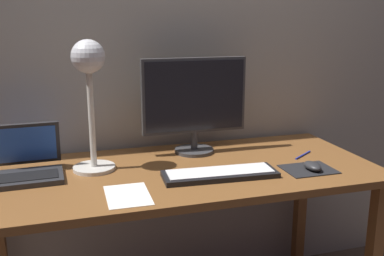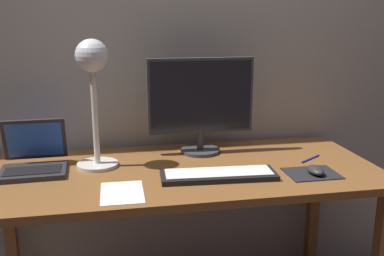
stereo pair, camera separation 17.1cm
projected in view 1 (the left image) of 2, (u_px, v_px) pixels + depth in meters
back_wall at (156, 25)px, 2.03m from camera, size 4.80×0.06×2.60m
desk at (180, 187)px, 1.81m from camera, size 1.60×0.70×0.74m
monitor at (194, 101)px, 1.96m from camera, size 0.47×0.18×0.43m
keyboard_main at (220, 174)px, 1.70m from camera, size 0.45×0.17×0.03m
laptop at (28, 161)px, 1.71m from camera, size 0.26×0.26×0.20m
desk_lamp at (89, 79)px, 1.70m from camera, size 0.17×0.17×0.52m
mousepad at (308, 169)px, 1.78m from camera, size 0.20×0.16×0.00m
mouse at (312, 166)px, 1.77m from camera, size 0.06×0.10×0.03m
paper_sheet_near_mouse at (128, 195)px, 1.53m from camera, size 0.15×0.21×0.00m
pen at (303, 155)px, 1.96m from camera, size 0.12×0.09×0.01m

